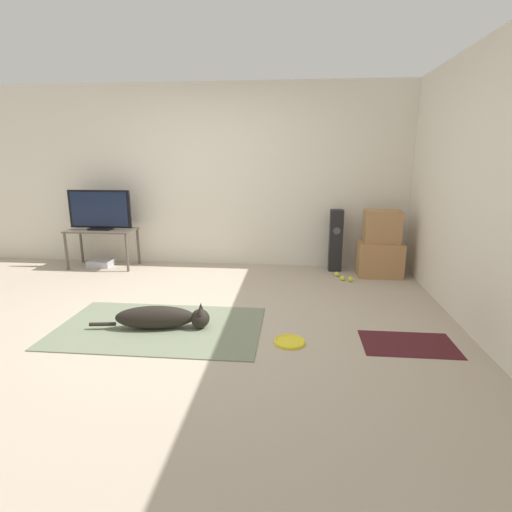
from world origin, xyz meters
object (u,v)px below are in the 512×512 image
frisbee (290,342)px  tennis_ball_loose_on_carpet (343,278)px  tv (100,210)px  cardboard_box_upper (382,227)px  tennis_ball_by_boxes (337,274)px  cardboard_box_lower (379,259)px  dog (162,317)px  floor_speaker (336,240)px  tennis_ball_near_speaker (351,279)px  tv_stand (102,235)px  game_console (101,263)px

frisbee → tennis_ball_loose_on_carpet: tennis_ball_loose_on_carpet is taller
tv → cardboard_box_upper: bearing=-0.9°
cardboard_box_upper → tennis_ball_by_boxes: (-0.57, -0.11, -0.63)m
frisbee → cardboard_box_upper: cardboard_box_upper is taller
cardboard_box_lower → cardboard_box_upper: bearing=60.8°
dog → floor_speaker: 2.82m
tennis_ball_by_boxes → tennis_ball_near_speaker: bearing=-53.7°
frisbee → tv: tv is taller
tv_stand → cardboard_box_lower: bearing=-1.1°
tennis_ball_by_boxes → frisbee: bearing=-106.3°
frisbee → floor_speaker: floor_speaker is taller
dog → floor_speaker: (1.77, 2.18, 0.31)m
frisbee → tv: (-2.72, 2.21, 0.81)m
frisbee → game_console: (-2.78, 2.23, 0.03)m
tv_stand → tennis_ball_near_speaker: tv_stand is taller
floor_speaker → game_console: floor_speaker is taller
frisbee → tv_stand: (-2.72, 2.20, 0.46)m
frisbee → cardboard_box_upper: 2.53m
tennis_ball_by_boxes → tv: bearing=177.0°
tv_stand → game_console: 0.43m
dog → frisbee: (1.17, -0.17, -0.10)m
dog → tennis_ball_near_speaker: (1.92, 1.65, -0.08)m
dog → game_console: bearing=128.1°
dog → tennis_ball_by_boxes: bearing=46.5°
tv → tennis_ball_near_speaker: (3.47, -0.38, -0.79)m
tennis_ball_near_speaker → game_console: game_console is taller
dog → cardboard_box_upper: cardboard_box_upper is taller
cardboard_box_upper → tv: 3.89m
floor_speaker → cardboard_box_lower: bearing=-21.1°
frisbee → cardboard_box_upper: size_ratio=0.60×
dog → tv: 2.65m
tennis_ball_near_speaker → game_console: bearing=173.5°
tennis_ball_loose_on_carpet → tv_stand: bearing=174.1°
tennis_ball_loose_on_carpet → game_console: 3.46m
frisbee → cardboard_box_lower: (1.16, 2.13, 0.21)m
floor_speaker → tennis_ball_near_speaker: floor_speaker is taller
floor_speaker → tv: (-3.31, -0.14, 0.39)m
cardboard_box_lower → tennis_ball_near_speaker: cardboard_box_lower is taller
frisbee → game_console: bearing=141.4°
cardboard_box_lower → cardboard_box_upper: 0.44m
tennis_ball_near_speaker → tennis_ball_loose_on_carpet: (-0.10, 0.03, 0.00)m
tennis_ball_by_boxes → tennis_ball_near_speaker: 0.26m
tennis_ball_loose_on_carpet → dog: bearing=-137.2°
cardboard_box_lower → game_console: size_ratio=1.77×
floor_speaker → tv: 3.34m
tennis_ball_loose_on_carpet → game_console: (-3.44, 0.37, 0.01)m
dog → cardboard_box_lower: bearing=40.1°
cardboard_box_upper → game_console: size_ratio=1.40×
frisbee → tv_stand: size_ratio=0.29×
tennis_ball_near_speaker → game_console: size_ratio=0.20×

